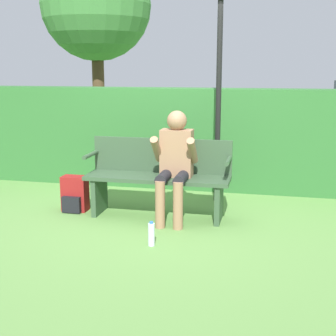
% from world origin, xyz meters
% --- Properties ---
extents(ground_plane, '(40.00, 40.00, 0.00)m').
position_xyz_m(ground_plane, '(0.00, 0.00, 0.00)').
color(ground_plane, '#5B8942').
extents(hedge_back, '(12.00, 0.47, 1.45)m').
position_xyz_m(hedge_back, '(0.00, 1.49, 0.72)').
color(hedge_back, '#2D662D').
rests_on(hedge_back, ground).
extents(park_bench, '(1.70, 0.47, 0.91)m').
position_xyz_m(park_bench, '(0.00, 0.06, 0.48)').
color(park_bench, '#334C33').
rests_on(park_bench, ground).
extents(person_seated, '(0.50, 0.59, 1.26)m').
position_xyz_m(person_seated, '(0.22, -0.06, 0.71)').
color(person_seated, '#997051').
rests_on(person_seated, ground).
extents(backpack, '(0.31, 0.24, 0.43)m').
position_xyz_m(backpack, '(-1.05, 0.01, 0.21)').
color(backpack, maroon).
rests_on(backpack, ground).
extents(water_bottle, '(0.07, 0.07, 0.25)m').
position_xyz_m(water_bottle, '(0.16, -0.91, 0.12)').
color(water_bottle, silver).
rests_on(water_bottle, ground).
extents(signpost, '(0.46, 0.09, 2.92)m').
position_xyz_m(signpost, '(0.60, 0.84, 1.71)').
color(signpost, black).
rests_on(signpost, ground).
extents(tree, '(2.42, 2.42, 4.29)m').
position_xyz_m(tree, '(-2.61, 5.03, 3.05)').
color(tree, '#4C3823').
rests_on(tree, ground).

